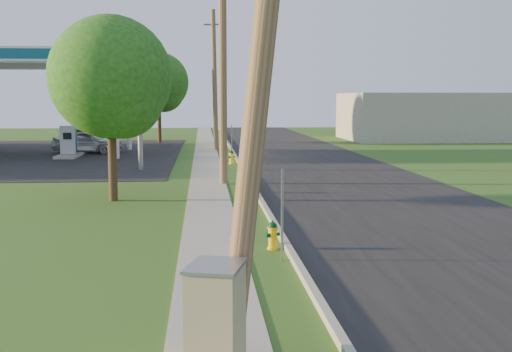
{
  "coord_description": "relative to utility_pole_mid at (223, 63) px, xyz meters",
  "views": [
    {
      "loc": [
        -1.43,
        -9.28,
        3.48
      ],
      "look_at": [
        0.0,
        8.0,
        1.4
      ],
      "focal_mm": 45.0,
      "sensor_mm": 36.0,
      "label": 1
    }
  ],
  "objects": [
    {
      "name": "ground_plane",
      "position": [
        0.6,
        -17.0,
        -4.95
      ],
      "size": [
        140.0,
        140.0,
        0.0
      ],
      "primitive_type": "plane",
      "color": "#305217",
      "rests_on": "ground"
    },
    {
      "name": "road",
      "position": [
        5.1,
        -7.0,
        -4.94
      ],
      "size": [
        8.0,
        120.0,
        0.02
      ],
      "primitive_type": "cube",
      "color": "black",
      "rests_on": "ground"
    },
    {
      "name": "curb",
      "position": [
        1.1,
        -7.0,
        -4.88
      ],
      "size": [
        0.15,
        120.0,
        0.15
      ],
      "primitive_type": "cube",
      "color": "gray",
      "rests_on": "ground"
    },
    {
      "name": "sidewalk",
      "position": [
        -0.65,
        -7.0,
        -4.94
      ],
      "size": [
        1.5,
        120.0,
        0.03
      ],
      "primitive_type": "cube",
      "color": "#9C988E",
      "rests_on": "ground"
    },
    {
      "name": "utility_pole_mid",
      "position": [
        0.0,
        0.0,
        0.0
      ],
      "size": [
        1.4,
        0.32,
        9.8
      ],
      "color": "brown",
      "rests_on": "ground"
    },
    {
      "name": "utility_pole_far",
      "position": [
        0.0,
        18.0,
        -0.15
      ],
      "size": [
        1.4,
        0.32,
        9.5
      ],
      "color": "brown",
      "rests_on": "ground"
    },
    {
      "name": "sign_post_near",
      "position": [
        0.85,
        -12.8,
        -3.95
      ],
      "size": [
        0.05,
        0.04,
        2.0
      ],
      "primitive_type": "cube",
      "color": "gray",
      "rests_on": "ground"
    },
    {
      "name": "sign_post_mid",
      "position": [
        0.85,
        -1.0,
        -3.95
      ],
      "size": [
        0.05,
        0.04,
        2.0
      ],
      "primitive_type": "cube",
      "color": "gray",
      "rests_on": "ground"
    },
    {
      "name": "sign_post_far",
      "position": [
        0.85,
        11.2,
        -3.95
      ],
      "size": [
        0.05,
        0.04,
        2.0
      ],
      "primitive_type": "cube",
      "color": "gray",
      "rests_on": "ground"
    },
    {
      "name": "fuel_pump_ne",
      "position": [
        -8.9,
        13.0,
        -4.23
      ],
      "size": [
        1.2,
        3.2,
        1.9
      ],
      "color": "gray",
      "rests_on": "ground"
    },
    {
      "name": "fuel_pump_se",
      "position": [
        -8.9,
        17.0,
        -4.23
      ],
      "size": [
        1.2,
        3.2,
        1.9
      ],
      "color": "gray",
      "rests_on": "ground"
    },
    {
      "name": "price_pylon",
      "position": [
        -3.9,
        5.5,
        0.48
      ],
      "size": [
        0.34,
        2.04,
        6.85
      ],
      "color": "gray",
      "rests_on": "ground"
    },
    {
      "name": "distant_building",
      "position": [
        18.6,
        28.0,
        -2.95
      ],
      "size": [
        14.0,
        10.0,
        4.0
      ],
      "primitive_type": "cube",
      "color": "gray",
      "rests_on": "ground"
    },
    {
      "name": "tree_verge",
      "position": [
        -3.83,
        -4.15,
        -0.89
      ],
      "size": [
        4.16,
        4.16,
        6.31
      ],
      "color": "#382417",
      "rests_on": "ground"
    },
    {
      "name": "tree_lot",
      "position": [
        -4.21,
        25.68,
        -0.31
      ],
      "size": [
        4.75,
        4.75,
        7.21
      ],
      "color": "#382417",
      "rests_on": "ground"
    },
    {
      "name": "hydrant_near",
      "position": [
        0.76,
        -11.72,
        -4.62
      ],
      "size": [
        0.35,
        0.32,
        0.68
      ],
      "color": "yellow",
      "rests_on": "ground"
    },
    {
      "name": "hydrant_mid",
      "position": [
        0.7,
        -2.71,
        -4.59
      ],
      "size": [
        0.38,
        0.34,
        0.75
      ],
      "color": "yellow",
      "rests_on": "ground"
    },
    {
      "name": "hydrant_far",
      "position": [
        0.69,
        8.15,
        -4.58
      ],
      "size": [
        0.39,
        0.35,
        0.77
      ],
      "color": "yellow",
      "rests_on": "ground"
    },
    {
      "name": "utility_cabinet",
      "position": [
        -0.69,
        -18.55,
        -4.22
      ],
      "size": [
        0.85,
        0.99,
        1.46
      ],
      "color": "tan",
      "rests_on": "ground"
    },
    {
      "name": "car_silver",
      "position": [
        -8.32,
        16.06,
        -4.21
      ],
      "size": [
        4.66,
        2.63,
        1.5
      ],
      "primitive_type": "imported",
      "rotation": [
        0.0,
        0.0,
        1.36
      ],
      "color": "silver",
      "rests_on": "ground"
    }
  ]
}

